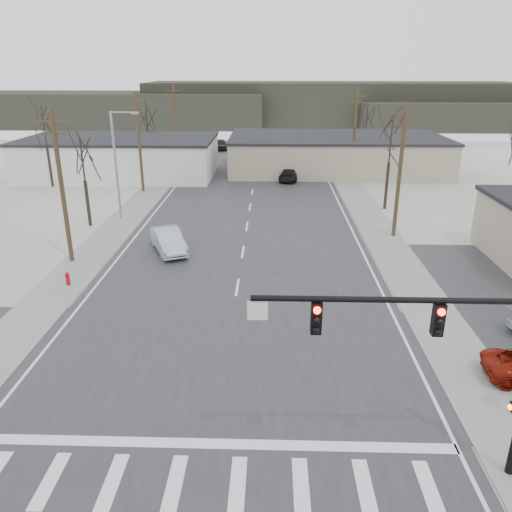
{
  "coord_description": "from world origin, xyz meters",
  "views": [
    {
      "loc": [
        1.95,
        -19.08,
        12.43
      ],
      "look_at": [
        1.16,
        6.55,
        2.6
      ],
      "focal_mm": 35.0,
      "sensor_mm": 36.0,
      "label": 1
    }
  ],
  "objects_px": {
    "sedan_crossing": "(168,240)",
    "car_far_b": "(221,144)",
    "traffic_signal_mast": "(472,348)",
    "fire_hydrant": "(68,279)",
    "car_far_a": "(290,174)"
  },
  "relations": [
    {
      "from": "fire_hydrant",
      "to": "sedan_crossing",
      "type": "distance_m",
      "value": 7.78
    },
    {
      "from": "car_far_b",
      "to": "traffic_signal_mast",
      "type": "bearing_deg",
      "value": -88.31
    },
    {
      "from": "sedan_crossing",
      "to": "car_far_b",
      "type": "relative_size",
      "value": 1.06
    },
    {
      "from": "traffic_signal_mast",
      "to": "car_far_a",
      "type": "relative_size",
      "value": 1.8
    },
    {
      "from": "traffic_signal_mast",
      "to": "fire_hydrant",
      "type": "distance_m",
      "value": 23.39
    },
    {
      "from": "car_far_a",
      "to": "car_far_b",
      "type": "relative_size",
      "value": 1.08
    },
    {
      "from": "sedan_crossing",
      "to": "car_far_b",
      "type": "bearing_deg",
      "value": 66.7
    },
    {
      "from": "traffic_signal_mast",
      "to": "fire_hydrant",
      "type": "bearing_deg",
      "value": 141.87
    },
    {
      "from": "fire_hydrant",
      "to": "car_far_a",
      "type": "bearing_deg",
      "value": 64.38
    },
    {
      "from": "traffic_signal_mast",
      "to": "fire_hydrant",
      "type": "height_order",
      "value": "traffic_signal_mast"
    },
    {
      "from": "car_far_a",
      "to": "car_far_b",
      "type": "height_order",
      "value": "car_far_b"
    },
    {
      "from": "fire_hydrant",
      "to": "sedan_crossing",
      "type": "xyz_separation_m",
      "value": [
        4.93,
        6.0,
        0.4
      ]
    },
    {
      "from": "car_far_b",
      "to": "sedan_crossing",
      "type": "bearing_deg",
      "value": -99.27
    },
    {
      "from": "fire_hydrant",
      "to": "car_far_b",
      "type": "height_order",
      "value": "car_far_b"
    },
    {
      "from": "sedan_crossing",
      "to": "car_far_a",
      "type": "distance_m",
      "value": 25.54
    }
  ]
}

